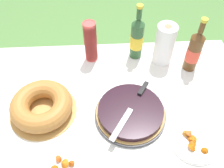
% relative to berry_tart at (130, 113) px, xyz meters
% --- Properties ---
extents(ground_plane, '(16.00, 16.00, 0.00)m').
position_rel_berry_tart_xyz_m(ground_plane, '(-0.16, 0.07, -0.75)').
color(ground_plane, '#568442').
extents(garden_table, '(1.60, 0.94, 0.72)m').
position_rel_berry_tart_xyz_m(garden_table, '(-0.16, 0.07, -0.10)').
color(garden_table, '#A87A47').
rests_on(garden_table, ground_plane).
extents(tablecloth, '(1.61, 0.95, 0.10)m').
position_rel_berry_tart_xyz_m(tablecloth, '(-0.16, 0.07, -0.04)').
color(tablecloth, white).
rests_on(tablecloth, garden_table).
extents(berry_tart, '(0.35, 0.35, 0.06)m').
position_rel_berry_tart_xyz_m(berry_tart, '(0.00, 0.00, 0.00)').
color(berry_tart, '#38383D').
rests_on(berry_tart, tablecloth).
extents(serving_knife, '(0.22, 0.33, 0.01)m').
position_rel_berry_tart_xyz_m(serving_knife, '(0.02, 0.02, 0.04)').
color(serving_knife, silver).
rests_on(serving_knife, berry_tart).
extents(bundt_cake, '(0.33, 0.33, 0.10)m').
position_rel_berry_tart_xyz_m(bundt_cake, '(-0.43, 0.05, 0.02)').
color(bundt_cake, tan).
rests_on(bundt_cake, tablecloth).
extents(cup_stack, '(0.07, 0.07, 0.25)m').
position_rel_berry_tart_xyz_m(cup_stack, '(-0.19, 0.42, 0.10)').
color(cup_stack, '#E04C47').
rests_on(cup_stack, tablecloth).
extents(cider_bottle_green, '(0.07, 0.07, 0.34)m').
position_rel_berry_tart_xyz_m(cider_bottle_green, '(0.07, 0.43, 0.10)').
color(cider_bottle_green, '#2D562D').
rests_on(cider_bottle_green, tablecloth).
extents(cider_bottle_amber, '(0.08, 0.08, 0.33)m').
position_rel_berry_tart_xyz_m(cider_bottle_amber, '(0.37, 0.31, 0.10)').
color(cider_bottle_amber, brown).
rests_on(cider_bottle_amber, tablecloth).
extents(snack_plate_near, '(0.21, 0.21, 0.05)m').
position_rel_berry_tart_xyz_m(snack_plate_near, '(-0.32, -0.25, -0.02)').
color(snack_plate_near, white).
rests_on(snack_plate_near, tablecloth).
extents(snack_plate_right, '(0.22, 0.22, 0.06)m').
position_rel_berry_tart_xyz_m(snack_plate_right, '(0.27, -0.16, -0.02)').
color(snack_plate_right, white).
rests_on(snack_plate_right, tablecloth).
extents(paper_towel_roll, '(0.11, 0.11, 0.25)m').
position_rel_berry_tart_xyz_m(paper_towel_roll, '(0.22, 0.38, 0.09)').
color(paper_towel_roll, white).
rests_on(paper_towel_roll, tablecloth).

